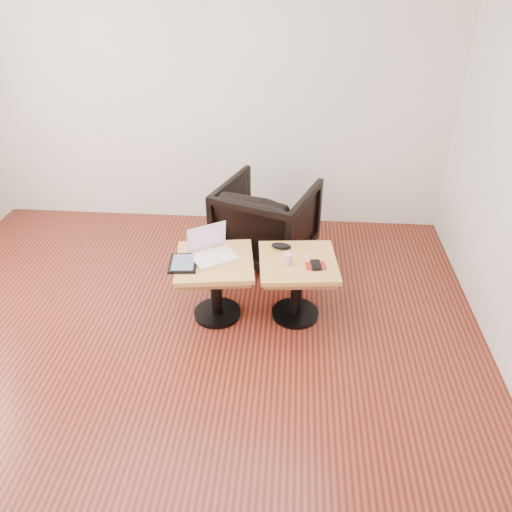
# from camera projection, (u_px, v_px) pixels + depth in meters

# --- Properties ---
(room_shell) EXTENTS (4.52, 4.52, 2.71)m
(room_shell) POSITION_uv_depth(u_px,v_px,m) (146.00, 190.00, 2.68)
(room_shell) COLOR #40140E
(room_shell) RESTS_ON ground
(side_table_left) EXTENTS (0.63, 0.63, 0.51)m
(side_table_left) POSITION_uv_depth(u_px,v_px,m) (215.00, 274.00, 3.71)
(side_table_left) COLOR black
(side_table_left) RESTS_ON ground
(side_table_right) EXTENTS (0.61, 0.61, 0.51)m
(side_table_right) POSITION_uv_depth(u_px,v_px,m) (297.00, 275.00, 3.71)
(side_table_right) COLOR black
(side_table_right) RESTS_ON ground
(laptop) EXTENTS (0.39, 0.37, 0.22)m
(laptop) POSITION_uv_depth(u_px,v_px,m) (212.00, 250.00, 3.67)
(laptop) COLOR white
(laptop) RESTS_ON side_table_left
(tablet) EXTENTS (0.22, 0.27, 0.02)m
(tablet) POSITION_uv_depth(u_px,v_px,m) (183.00, 263.00, 3.59)
(tablet) COLOR black
(tablet) RESTS_ON side_table_left
(charging_adapter) EXTENTS (0.05, 0.05, 0.02)m
(charging_adapter) POSITION_uv_depth(u_px,v_px,m) (191.00, 244.00, 3.82)
(charging_adapter) COLOR white
(charging_adapter) RESTS_ON side_table_left
(glasses_case) EXTENTS (0.16, 0.09, 0.05)m
(glasses_case) POSITION_uv_depth(u_px,v_px,m) (281.00, 246.00, 3.76)
(glasses_case) COLOR black
(glasses_case) RESTS_ON side_table_right
(striped_cup) EXTENTS (0.10, 0.10, 0.09)m
(striped_cup) POSITION_uv_depth(u_px,v_px,m) (287.00, 259.00, 3.57)
(striped_cup) COLOR #DC4B60
(striped_cup) RESTS_ON side_table_right
(earbuds_tangle) EXTENTS (0.07, 0.05, 0.01)m
(earbuds_tangle) POSITION_uv_depth(u_px,v_px,m) (305.00, 256.00, 3.68)
(earbuds_tangle) COLOR white
(earbuds_tangle) RESTS_ON side_table_right
(phone_on_sleeve) EXTENTS (0.16, 0.14, 0.02)m
(phone_on_sleeve) POSITION_uv_depth(u_px,v_px,m) (316.00, 265.00, 3.57)
(phone_on_sleeve) COLOR maroon
(phone_on_sleeve) RESTS_ON side_table_right
(armchair) EXTENTS (1.00, 1.01, 0.72)m
(armchair) POSITION_uv_depth(u_px,v_px,m) (267.00, 221.00, 4.45)
(armchair) COLOR black
(armchair) RESTS_ON ground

